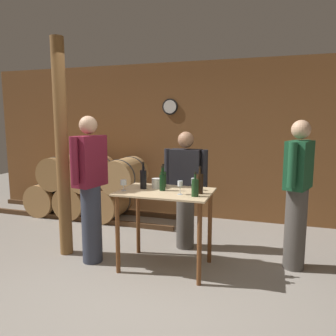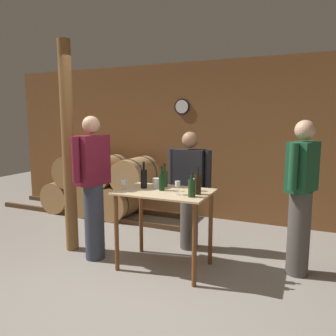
{
  "view_description": "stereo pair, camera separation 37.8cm",
  "coord_description": "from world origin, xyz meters",
  "px_view_note": "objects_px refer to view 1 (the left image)",
  "views": [
    {
      "loc": [
        1.21,
        -2.85,
        1.72
      ],
      "look_at": [
        0.06,
        0.71,
        1.17
      ],
      "focal_mm": 35.0,
      "sensor_mm": 36.0,
      "label": 1
    },
    {
      "loc": [
        1.56,
        -2.72,
        1.72
      ],
      "look_at": [
        0.06,
        0.71,
        1.17
      ],
      "focal_mm": 35.0,
      "sensor_mm": 36.0,
      "label": 2
    }
  ],
  "objects_px": {
    "wine_bottle_center": "(162,181)",
    "wine_glass_near_right": "(194,182)",
    "ice_bucket": "(157,183)",
    "person_host": "(185,188)",
    "wine_bottle_far_right": "(200,183)",
    "person_visitor_with_scarf": "(90,186)",
    "wine_glass_near_left": "(123,183)",
    "wine_bottle_far_left": "(143,179)",
    "wine_glass_near_center": "(180,184)",
    "wooden_post": "(62,150)",
    "person_visitor_bearded": "(297,192)",
    "wine_bottle_left": "(163,178)",
    "wine_bottle_right": "(195,187)"
  },
  "relations": [
    {
      "from": "wine_bottle_center",
      "to": "wine_glass_near_right",
      "type": "relative_size",
      "value": 2.03
    },
    {
      "from": "ice_bucket",
      "to": "person_host",
      "type": "relative_size",
      "value": 0.08
    },
    {
      "from": "wine_bottle_far_right",
      "to": "person_visitor_with_scarf",
      "type": "distance_m",
      "value": 1.31
    },
    {
      "from": "wine_bottle_far_right",
      "to": "wine_glass_near_left",
      "type": "xyz_separation_m",
      "value": [
        -0.86,
        -0.12,
        -0.03
      ]
    },
    {
      "from": "wine_bottle_far_left",
      "to": "person_host",
      "type": "relative_size",
      "value": 0.2
    },
    {
      "from": "wine_bottle_far_left",
      "to": "person_visitor_with_scarf",
      "type": "relative_size",
      "value": 0.18
    },
    {
      "from": "wine_glass_near_center",
      "to": "wine_glass_near_right",
      "type": "relative_size",
      "value": 1.07
    },
    {
      "from": "wine_bottle_center",
      "to": "wine_bottle_far_right",
      "type": "xyz_separation_m",
      "value": [
        0.44,
        -0.02,
        0.01
      ]
    },
    {
      "from": "person_visitor_with_scarf",
      "to": "person_host",
      "type": "bearing_deg",
      "value": 39.16
    },
    {
      "from": "wine_glass_near_right",
      "to": "ice_bucket",
      "type": "distance_m",
      "value": 0.45
    },
    {
      "from": "wooden_post",
      "to": "ice_bucket",
      "type": "distance_m",
      "value": 1.27
    },
    {
      "from": "wooden_post",
      "to": "person_host",
      "type": "bearing_deg",
      "value": 25.36
    },
    {
      "from": "wine_bottle_far_right",
      "to": "wine_bottle_center",
      "type": "bearing_deg",
      "value": 176.95
    },
    {
      "from": "wine_bottle_far_right",
      "to": "person_visitor_bearded",
      "type": "relative_size",
      "value": 0.17
    },
    {
      "from": "wine_bottle_far_right",
      "to": "wine_glass_near_right",
      "type": "distance_m",
      "value": 0.18
    },
    {
      "from": "wine_bottle_far_right",
      "to": "person_host",
      "type": "xyz_separation_m",
      "value": [
        -0.34,
        0.68,
        -0.21
      ]
    },
    {
      "from": "wine_glass_near_left",
      "to": "person_visitor_bearded",
      "type": "xyz_separation_m",
      "value": [
        1.89,
        0.58,
        -0.1
      ]
    },
    {
      "from": "person_visitor_bearded",
      "to": "ice_bucket",
      "type": "bearing_deg",
      "value": -168.76
    },
    {
      "from": "wine_bottle_left",
      "to": "wine_bottle_right",
      "type": "xyz_separation_m",
      "value": [
        0.48,
        -0.39,
        -0.0
      ]
    },
    {
      "from": "wine_glass_near_left",
      "to": "wine_glass_near_center",
      "type": "height_order",
      "value": "wine_glass_near_center"
    },
    {
      "from": "wooden_post",
      "to": "wine_glass_near_left",
      "type": "xyz_separation_m",
      "value": [
        0.9,
        -0.13,
        -0.34
      ]
    },
    {
      "from": "ice_bucket",
      "to": "person_visitor_bearded",
      "type": "relative_size",
      "value": 0.07
    },
    {
      "from": "wooden_post",
      "to": "wine_glass_near_center",
      "type": "height_order",
      "value": "wooden_post"
    },
    {
      "from": "wine_bottle_left",
      "to": "wine_bottle_far_right",
      "type": "height_order",
      "value": "wine_bottle_far_right"
    },
    {
      "from": "wooden_post",
      "to": "wine_bottle_center",
      "type": "distance_m",
      "value": 1.35
    },
    {
      "from": "wooden_post",
      "to": "wine_bottle_far_left",
      "type": "bearing_deg",
      "value": 2.24
    },
    {
      "from": "wine_glass_near_center",
      "to": "person_visitor_bearded",
      "type": "bearing_deg",
      "value": 24.6
    },
    {
      "from": "wooden_post",
      "to": "wine_glass_near_center",
      "type": "xyz_separation_m",
      "value": [
        1.56,
        -0.12,
        -0.32
      ]
    },
    {
      "from": "wooden_post",
      "to": "wine_bottle_center",
      "type": "bearing_deg",
      "value": 0.59
    },
    {
      "from": "wine_glass_near_right",
      "to": "wine_bottle_far_right",
      "type": "bearing_deg",
      "value": -57.47
    },
    {
      "from": "wine_bottle_far_right",
      "to": "wine_glass_near_right",
      "type": "relative_size",
      "value": 2.15
    },
    {
      "from": "wine_glass_near_center",
      "to": "wine_glass_near_right",
      "type": "distance_m",
      "value": 0.28
    },
    {
      "from": "wine_bottle_center",
      "to": "wine_glass_near_right",
      "type": "distance_m",
      "value": 0.37
    },
    {
      "from": "ice_bucket",
      "to": "wine_bottle_far_right",
      "type": "bearing_deg",
      "value": -14.16
    },
    {
      "from": "wine_bottle_right",
      "to": "wine_glass_near_left",
      "type": "xyz_separation_m",
      "value": [
        -0.84,
        0.02,
        -0.01
      ]
    },
    {
      "from": "wine_glass_near_left",
      "to": "wooden_post",
      "type": "bearing_deg",
      "value": 171.49
    },
    {
      "from": "wooden_post",
      "to": "wine_bottle_far_left",
      "type": "height_order",
      "value": "wooden_post"
    },
    {
      "from": "wine_bottle_far_left",
      "to": "person_visitor_bearded",
      "type": "bearing_deg",
      "value": 13.12
    },
    {
      "from": "wine_bottle_left",
      "to": "ice_bucket",
      "type": "xyz_separation_m",
      "value": [
        -0.05,
        -0.1,
        -0.04
      ]
    },
    {
      "from": "person_visitor_with_scarf",
      "to": "wine_bottle_far_left",
      "type": "bearing_deg",
      "value": 14.12
    },
    {
      "from": "wooden_post",
      "to": "wine_bottle_center",
      "type": "height_order",
      "value": "wooden_post"
    },
    {
      "from": "wine_glass_near_left",
      "to": "wine_glass_near_right",
      "type": "height_order",
      "value": "wine_glass_near_right"
    },
    {
      "from": "wine_bottle_far_right",
      "to": "wine_glass_near_left",
      "type": "distance_m",
      "value": 0.87
    },
    {
      "from": "wine_bottle_center",
      "to": "wine_bottle_right",
      "type": "bearing_deg",
      "value": -21.53
    },
    {
      "from": "wine_bottle_right",
      "to": "person_host",
      "type": "bearing_deg",
      "value": 111.26
    },
    {
      "from": "wine_bottle_left",
      "to": "wine_glass_near_right",
      "type": "xyz_separation_m",
      "value": [
        0.4,
        -0.09,
        -0.0
      ]
    },
    {
      "from": "wine_bottle_far_left",
      "to": "wine_glass_near_right",
      "type": "height_order",
      "value": "wine_bottle_far_left"
    },
    {
      "from": "person_visitor_bearded",
      "to": "person_visitor_with_scarf",
      "type": "bearing_deg",
      "value": -166.61
    },
    {
      "from": "wine_bottle_far_right",
      "to": "wine_bottle_right",
      "type": "bearing_deg",
      "value": -97.5
    },
    {
      "from": "wine_bottle_far_left",
      "to": "wine_glass_near_center",
      "type": "height_order",
      "value": "wine_bottle_far_left"
    }
  ]
}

